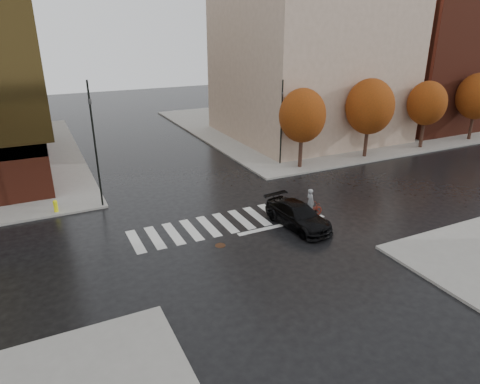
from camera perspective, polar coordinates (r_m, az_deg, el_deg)
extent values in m
plane|color=black|center=(25.81, -1.52, -4.56)|extent=(120.00, 120.00, 0.00)
cube|color=gray|center=(53.26, 9.74, 8.99)|extent=(30.00, 30.00, 0.15)
cube|color=silver|center=(26.22, -1.98, -4.12)|extent=(12.00, 3.00, 0.01)
cube|color=tan|center=(46.53, 9.23, 18.56)|extent=(16.00, 16.00, 18.00)
cube|color=#5F2416|center=(56.66, 23.62, 15.57)|extent=(14.00, 14.00, 14.00)
cylinder|color=black|center=(35.96, 8.07, 5.50)|extent=(0.32, 0.32, 2.80)
ellipsoid|color=#8B360D|center=(35.27, 8.32, 10.06)|extent=(3.80, 3.80, 4.37)
cylinder|color=black|center=(40.21, 16.45, 6.54)|extent=(0.32, 0.32, 2.80)
ellipsoid|color=#8B360D|center=(39.57, 16.92, 10.84)|extent=(4.20, 4.20, 4.83)
cylinder|color=black|center=(45.15, 23.13, 7.26)|extent=(0.32, 0.32, 2.80)
ellipsoid|color=#8B360D|center=(44.62, 23.66, 10.79)|extent=(3.60, 3.60, 4.14)
cylinder|color=black|center=(50.57, 28.45, 7.77)|extent=(0.32, 0.32, 2.80)
ellipsoid|color=#8B360D|center=(50.08, 29.06, 11.09)|extent=(4.00, 4.00, 4.60)
imported|color=black|center=(25.76, 7.72, -3.08)|extent=(2.45, 5.04, 1.41)
imported|color=maroon|center=(27.28, 9.45, -2.38)|extent=(1.64, 0.60, 0.86)
imported|color=gray|center=(27.01, 9.34, -1.34)|extent=(0.43, 0.64, 1.74)
cylinder|color=black|center=(28.51, -18.75, 5.85)|extent=(0.12, 0.12, 8.10)
imported|color=black|center=(27.92, -19.47, 11.65)|extent=(0.22, 0.19, 1.01)
cylinder|color=black|center=(36.17, 5.54, 9.15)|extent=(0.12, 0.12, 7.02)
imported|color=black|center=(35.72, 5.68, 13.14)|extent=(0.20, 0.22, 0.88)
cylinder|color=#F4F60E|center=(29.66, -23.35, -1.83)|extent=(0.26, 0.26, 0.66)
sphere|color=#F4F60E|center=(29.55, -23.45, -1.25)|extent=(0.28, 0.28, 0.28)
cylinder|color=#452918|center=(23.67, -2.65, -7.13)|extent=(0.73, 0.73, 0.01)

